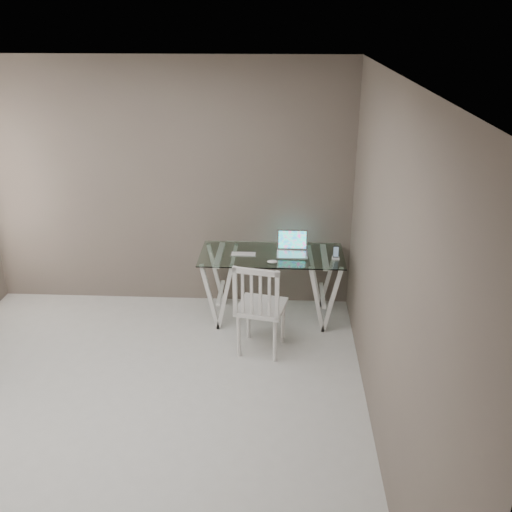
{
  "coord_description": "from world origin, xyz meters",
  "views": [
    {
      "loc": [
        1.26,
        -3.64,
        3.07
      ],
      "look_at": [
        0.99,
        1.55,
        0.85
      ],
      "focal_mm": 40.0,
      "sensor_mm": 36.0,
      "label": 1
    }
  ],
  "objects": [
    {
      "name": "phone_dock",
      "position": [
        1.8,
        1.76,
        0.78
      ],
      "size": [
        0.07,
        0.07,
        0.14
      ],
      "color": "white",
      "rests_on": "desk"
    },
    {
      "name": "room",
      "position": [
        -0.06,
        0.02,
        1.72
      ],
      "size": [
        4.5,
        4.52,
        2.71
      ],
      "color": "beige",
      "rests_on": "ground"
    },
    {
      "name": "keyboard",
      "position": [
        0.85,
        1.83,
        0.75
      ],
      "size": [
        0.27,
        0.12,
        0.01
      ],
      "primitive_type": "cube",
      "color": "silver",
      "rests_on": "desk"
    },
    {
      "name": "laptop",
      "position": [
        1.36,
        1.9,
        0.8
      ],
      "size": [
        0.32,
        0.28,
        0.22
      ],
      "color": "#B6B6BB",
      "rests_on": "desk"
    },
    {
      "name": "chair",
      "position": [
        1.05,
        1.12,
        0.53
      ],
      "size": [
        0.52,
        0.52,
        0.96
      ],
      "rotation": [
        0.0,
        0.0,
        -0.21
      ],
      "color": "silver",
      "rests_on": "ground"
    },
    {
      "name": "mouse",
      "position": [
        1.15,
        1.62,
        0.76
      ],
      "size": [
        0.1,
        0.06,
        0.03
      ],
      "primitive_type": "ellipsoid",
      "color": "white",
      "rests_on": "desk"
    },
    {
      "name": "desk",
      "position": [
        1.14,
        1.85,
        0.38
      ],
      "size": [
        1.5,
        0.7,
        0.75
      ],
      "color": "silver",
      "rests_on": "ground"
    }
  ]
}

